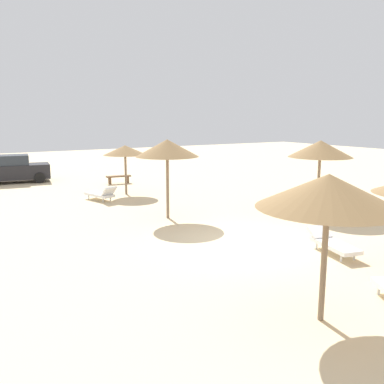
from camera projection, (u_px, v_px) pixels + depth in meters
ground_plane at (239, 242)px, 13.36m from camera, size 80.00×80.00×0.00m
parasol_1 at (320, 149)px, 16.95m from camera, size 2.63×2.63×3.08m
parasol_2 at (328, 192)px, 7.79m from camera, size 2.76×2.76×2.98m
parasol_3 at (125, 150)px, 21.27m from camera, size 2.25×2.25×2.59m
parasol_4 at (167, 148)px, 16.08m from camera, size 2.50×2.50×3.17m
lounger_0 at (332, 243)px, 12.27m from camera, size 1.09×2.01×0.63m
lounger_1 at (341, 214)px, 15.83m from camera, size 1.71×1.84×0.75m
lounger_3 at (101, 194)px, 19.99m from camera, size 1.14×1.97×0.77m
bench_0 at (119, 178)px, 25.10m from camera, size 1.54×0.60×0.49m
parked_car at (15, 169)px, 25.43m from camera, size 4.19×2.41×1.72m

